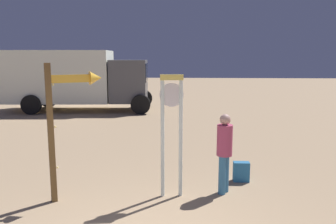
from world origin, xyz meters
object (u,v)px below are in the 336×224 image
arrow_sign (68,109)px  box_truck_near (75,78)px  person_near_clock (224,149)px  backpack (241,172)px  standing_clock (172,123)px

arrow_sign → box_truck_near: 10.94m
person_near_clock → box_truck_near: (-6.16, 10.01, 0.75)m
person_near_clock → backpack: 1.02m
arrow_sign → backpack: bearing=18.1°
person_near_clock → box_truck_near: size_ratio=0.22×
person_near_clock → backpack: person_near_clock is taller
arrow_sign → person_near_clock: (2.84, 0.42, -0.81)m
box_truck_near → arrow_sign: bearing=-72.3°
person_near_clock → box_truck_near: 11.78m
arrow_sign → backpack: arrow_sign is taller
standing_clock → arrow_sign: size_ratio=0.92×
backpack → box_truck_near: box_truck_near is taller
arrow_sign → person_near_clock: bearing=8.3°
standing_clock → person_near_clock: (0.99, 0.19, -0.54)m
arrow_sign → person_near_clock: size_ratio=1.62×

